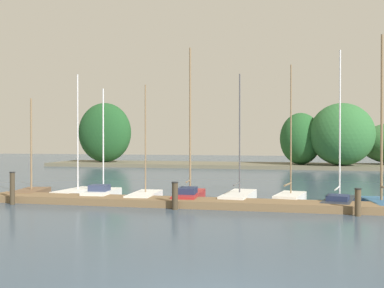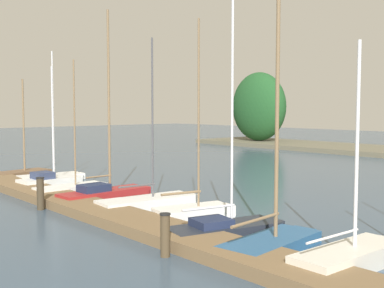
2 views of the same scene
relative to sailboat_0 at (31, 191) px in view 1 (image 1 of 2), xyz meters
name	(u,v)px [view 1 (image 1 of 2)]	position (x,y,z in m)	size (l,w,h in m)	color
dock_pier	(258,205)	(12.82, -1.90, -0.09)	(27.34, 1.80, 0.35)	brown
far_shore	(333,142)	(18.76, 28.42, 2.65)	(53.39, 9.35, 7.58)	#66604C
sailboat_0	(31,191)	(0.00, 0.00, 0.00)	(1.91, 3.48, 5.48)	brown
sailboat_1	(77,191)	(2.54, 0.57, 0.00)	(1.49, 3.53, 6.84)	white
sailboat_2	(102,193)	(4.50, -0.43, 0.07)	(1.41, 3.17, 5.89)	white
sailboat_3	(145,196)	(6.89, -0.46, 0.00)	(1.33, 3.43, 6.03)	white
sailboat_4	(190,194)	(9.20, -0.17, 0.12)	(1.33, 4.24, 7.92)	maroon
sailboat_5	(239,196)	(11.71, 0.29, 0.01)	(1.58, 4.21, 6.56)	white
sailboat_6	(290,196)	(14.28, 0.40, 0.04)	(1.68, 3.04, 6.95)	white
sailboat_7	(339,200)	(16.55, -0.37, 0.03)	(2.00, 3.99, 7.46)	#232833
sailboat_8	(382,199)	(18.45, -0.44, 0.13)	(1.74, 3.70, 8.08)	#285684
mooring_piling_0	(12,188)	(1.00, -3.20, 0.54)	(0.27, 0.27, 1.60)	#3D3323
mooring_piling_1	(175,196)	(9.16, -3.04, 0.37)	(0.31, 0.31, 1.26)	#3D3323
mooring_piling_2	(358,202)	(17.02, -3.10, 0.32)	(0.29, 0.29, 1.16)	#4C3D28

